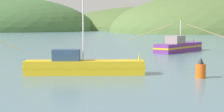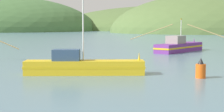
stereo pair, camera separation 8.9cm
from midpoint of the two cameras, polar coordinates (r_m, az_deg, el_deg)
The scene contains 6 objects.
hill_far_left at distance 218.82m, azimuth -18.33°, elevation 4.13°, with size 117.72×94.18×43.09m, color #47703D.
hill_mid_right at distance 264.46m, azimuth 9.11°, elevation 4.53°, with size 173.30×138.64×36.74m, color #516B38.
hill_far_right at distance 185.03m, azimuth 17.91°, elevation 3.95°, with size 118.23×94.59×41.42m, color #516B38.
fishing_boat_yellow at distance 27.76m, azimuth -5.18°, elevation -1.71°, with size 10.16×4.06×7.28m.
fishing_boat_purple at distance 51.62m, azimuth 11.38°, elevation 1.66°, with size 10.94×15.38×5.09m.
channel_buoy at distance 26.76m, azimuth 14.99°, elevation -2.28°, with size 0.78×0.78×1.60m.
Camera 1 is at (-12.37, -3.51, 4.21)m, focal length 52.89 mm.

